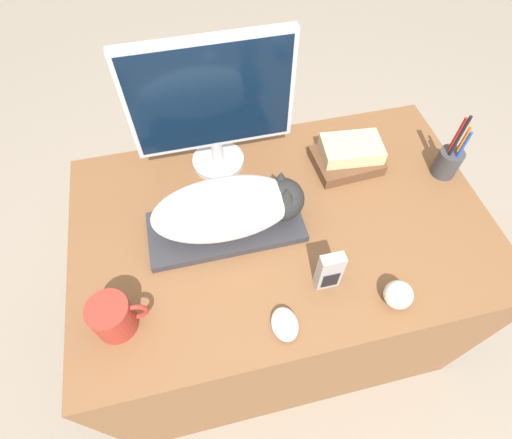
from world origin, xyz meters
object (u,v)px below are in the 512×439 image
object	(u,v)px
baseball	(398,295)
phone	(329,272)
monitor	(212,102)
book_stack	(348,155)
cat	(233,207)
coffee_mug	(114,317)
keyboard	(226,227)
pen_cup	(448,161)
computer_mouse	(285,324)

from	to	relation	value
baseball	phone	distance (m)	0.18
monitor	book_stack	world-z (taller)	monitor
cat	phone	size ratio (longest dim) A/B	3.10
monitor	coffee_mug	world-z (taller)	monitor
keyboard	cat	world-z (taller)	cat
cat	pen_cup	xyz separation A→B (m)	(0.67, 0.05, -0.05)
computer_mouse	coffee_mug	xyz separation A→B (m)	(-0.39, 0.10, 0.03)
computer_mouse	baseball	size ratio (longest dim) A/B	1.21
keyboard	baseball	xyz separation A→B (m)	(0.37, -0.30, 0.02)
monitor	coffee_mug	bearing A→B (deg)	-125.25
computer_mouse	book_stack	world-z (taller)	book_stack
pen_cup	phone	bearing A→B (deg)	-149.87
pen_cup	phone	xyz separation A→B (m)	(-0.47, -0.27, 0.01)
monitor	computer_mouse	distance (m)	0.60
computer_mouse	book_stack	xyz separation A→B (m)	(0.33, 0.46, 0.02)
pen_cup	baseball	size ratio (longest dim) A/B	3.25
pen_cup	keyboard	bearing A→B (deg)	-175.52
book_stack	keyboard	bearing A→B (deg)	-159.25
phone	book_stack	distance (m)	0.43
coffee_mug	phone	bearing A→B (deg)	-1.21
monitor	pen_cup	xyz separation A→B (m)	(0.66, -0.20, -0.18)
coffee_mug	keyboard	bearing A→B (deg)	34.67
coffee_mug	book_stack	size ratio (longest dim) A/B	0.63
monitor	computer_mouse	world-z (taller)	monitor
cat	keyboard	bearing A→B (deg)	180.00
monitor	baseball	distance (m)	0.68
coffee_mug	book_stack	bearing A→B (deg)	27.05
pen_cup	baseball	distance (m)	0.48
baseball	book_stack	distance (m)	0.46
pen_cup	phone	world-z (taller)	pen_cup
pen_cup	baseball	world-z (taller)	pen_cup
book_stack	phone	bearing A→B (deg)	-117.63
baseball	phone	size ratio (longest dim) A/B	0.54
keyboard	computer_mouse	bearing A→B (deg)	-74.64
coffee_mug	baseball	bearing A→B (deg)	-8.08
coffee_mug	pen_cup	xyz separation A→B (m)	(0.99, 0.26, 0.00)
coffee_mug	book_stack	xyz separation A→B (m)	(0.72, 0.37, -0.01)
computer_mouse	pen_cup	distance (m)	0.70
computer_mouse	book_stack	bearing A→B (deg)	54.41
computer_mouse	pen_cup	xyz separation A→B (m)	(0.60, 0.36, 0.03)
keyboard	pen_cup	size ratio (longest dim) A/B	1.84
cat	computer_mouse	distance (m)	0.32
cat	computer_mouse	xyz separation A→B (m)	(0.06, -0.31, -0.08)
monitor	computer_mouse	bearing A→B (deg)	-83.86
keyboard	computer_mouse	size ratio (longest dim) A/B	4.95
computer_mouse	coffee_mug	world-z (taller)	coffee_mug
monitor	computer_mouse	xyz separation A→B (m)	(0.06, -0.56, -0.22)
computer_mouse	phone	world-z (taller)	phone
pen_cup	baseball	xyz separation A→B (m)	(-0.32, -0.36, -0.02)
keyboard	pen_cup	xyz separation A→B (m)	(0.69, 0.05, 0.04)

